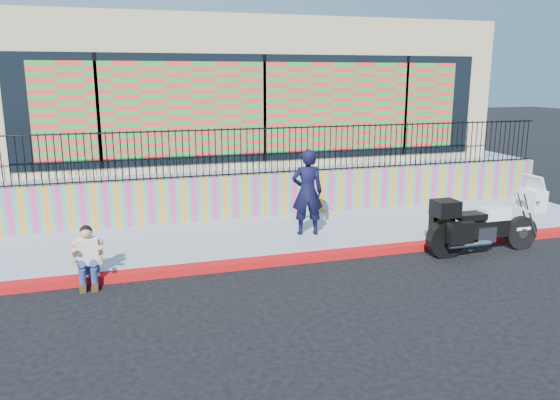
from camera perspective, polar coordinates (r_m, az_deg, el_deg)
name	(u,v)px	position (r m, az deg, el deg)	size (l,w,h in m)	color
ground	(318,260)	(11.33, 4.04, -6.25)	(90.00, 90.00, 0.00)	black
red_curb	(318,256)	(11.31, 4.04, -5.89)	(16.00, 0.30, 0.15)	#B00D0C
sidewalk	(293,234)	(12.79, 1.40, -3.62)	(16.00, 3.00, 0.15)	gray
mural_wall	(274,194)	(14.11, -0.63, 0.58)	(16.00, 0.20, 1.10)	#DD3A81
metal_fence	(274,150)	(13.91, -0.64, 5.22)	(15.80, 0.04, 1.20)	black
elevated_platform	(233,167)	(18.99, -4.97, 3.51)	(16.00, 10.00, 1.25)	gray
storefront_building	(233,89)	(18.53, -4.98, 11.43)	(14.00, 8.06, 4.00)	tan
police_motorcycle	(483,222)	(12.30, 20.46, -2.19)	(2.62, 0.87, 1.63)	black
police_officer	(307,192)	(12.34, 2.87, 0.82)	(0.72, 0.47, 1.96)	black
seated_man	(88,262)	(10.43, -19.43, -6.08)	(0.54, 0.71, 1.06)	navy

